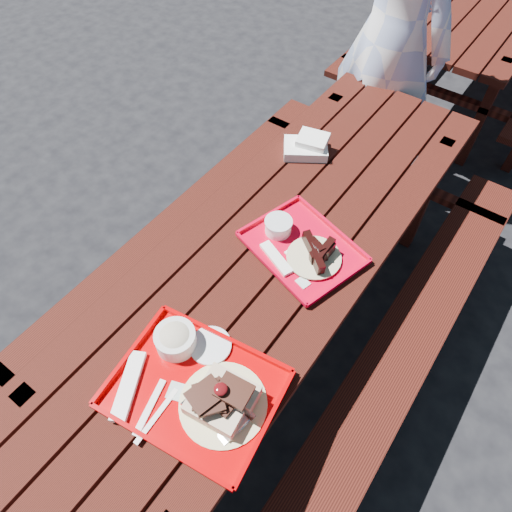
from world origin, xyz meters
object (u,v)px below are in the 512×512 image
object	(u,v)px
picnic_table_far	(496,14)
near_tray	(198,379)
picnic_table_near	(277,270)
person	(392,36)
far_tray	(300,246)

from	to	relation	value
picnic_table_far	near_tray	xyz separation A→B (m)	(0.12, -3.42, 0.23)
picnic_table_near	near_tray	world-z (taller)	near_tray
picnic_table_near	person	bearing A→B (deg)	99.15
picnic_table_near	far_tray	distance (m)	0.23
picnic_table_near	near_tray	xyz separation A→B (m)	(0.12, -0.62, 0.23)
person	picnic_table_far	bearing A→B (deg)	-82.98
picnic_table_near	near_tray	size ratio (longest dim) A/B	4.37
picnic_table_far	near_tray	bearing A→B (deg)	-87.99
picnic_table_near	picnic_table_far	bearing A→B (deg)	90.00
person	picnic_table_near	bearing A→B (deg)	114.64
near_tray	person	distance (m)	2.00
near_tray	person	world-z (taller)	person
far_tray	person	xyz separation A→B (m)	(-0.30, 1.33, 0.16)
near_tray	picnic_table_near	bearing A→B (deg)	101.05
person	far_tray	bearing A→B (deg)	118.24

